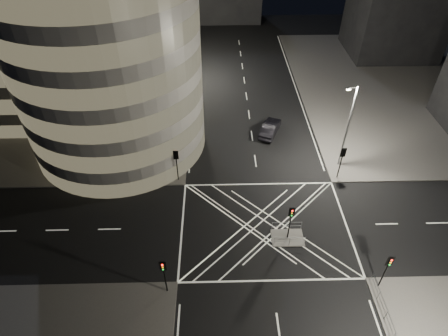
{
  "coord_description": "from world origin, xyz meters",
  "views": [
    {
      "loc": [
        -4.51,
        -23.74,
        28.0
      ],
      "look_at": [
        -3.81,
        5.31,
        3.0
      ],
      "focal_mm": 30.0,
      "sensor_mm": 36.0,
      "label": 1
    }
  ],
  "objects_px": {
    "traffic_signal_fl": "(176,160)",
    "sedan": "(270,128)",
    "street_lamp_left_near": "(172,112)",
    "traffic_signal_fr": "(342,158)",
    "street_lamp_right_far": "(348,125)",
    "traffic_signal_nr": "(388,266)",
    "central_island": "(287,238)",
    "street_lamp_left_far": "(182,47)",
    "traffic_signal_island": "(291,217)",
    "traffic_signal_nl": "(164,271)"
  },
  "relations": [
    {
      "from": "central_island",
      "to": "traffic_signal_island",
      "type": "xyz_separation_m",
      "value": [
        0.0,
        0.0,
        2.84
      ]
    },
    {
      "from": "traffic_signal_fl",
      "to": "sedan",
      "type": "xyz_separation_m",
      "value": [
        11.13,
        8.69,
        -2.1
      ]
    },
    {
      "from": "traffic_signal_fl",
      "to": "street_lamp_left_far",
      "type": "bearing_deg",
      "value": 91.57
    },
    {
      "from": "street_lamp_left_near",
      "to": "sedan",
      "type": "distance_m",
      "value": 13.15
    },
    {
      "from": "traffic_signal_fl",
      "to": "traffic_signal_fr",
      "type": "bearing_deg",
      "value": 0.0
    },
    {
      "from": "traffic_signal_nr",
      "to": "street_lamp_right_far",
      "type": "height_order",
      "value": "street_lamp_right_far"
    },
    {
      "from": "street_lamp_left_far",
      "to": "street_lamp_right_far",
      "type": "height_order",
      "value": "same"
    },
    {
      "from": "traffic_signal_nl",
      "to": "traffic_signal_nr",
      "type": "bearing_deg",
      "value": 0.0
    },
    {
      "from": "central_island",
      "to": "street_lamp_right_far",
      "type": "bearing_deg",
      "value": 54.7
    },
    {
      "from": "street_lamp_left_far",
      "to": "sedan",
      "type": "bearing_deg",
      "value": -50.97
    },
    {
      "from": "traffic_signal_fl",
      "to": "traffic_signal_island",
      "type": "xyz_separation_m",
      "value": [
        10.8,
        -8.3,
        0.0
      ]
    },
    {
      "from": "street_lamp_left_far",
      "to": "traffic_signal_island",
      "type": "bearing_deg",
      "value": -70.05
    },
    {
      "from": "traffic_signal_fl",
      "to": "traffic_signal_nr",
      "type": "bearing_deg",
      "value": -37.69
    },
    {
      "from": "traffic_signal_fr",
      "to": "street_lamp_right_far",
      "type": "distance_m",
      "value": 3.48
    },
    {
      "from": "traffic_signal_nl",
      "to": "sedan",
      "type": "relative_size",
      "value": 0.81
    },
    {
      "from": "traffic_signal_nl",
      "to": "street_lamp_left_far",
      "type": "relative_size",
      "value": 0.4
    },
    {
      "from": "central_island",
      "to": "street_lamp_left_far",
      "type": "height_order",
      "value": "street_lamp_left_far"
    },
    {
      "from": "traffic_signal_island",
      "to": "sedan",
      "type": "xyz_separation_m",
      "value": [
        0.33,
        16.99,
        -2.1
      ]
    },
    {
      "from": "traffic_signal_fl",
      "to": "traffic_signal_nr",
      "type": "height_order",
      "value": "same"
    },
    {
      "from": "central_island",
      "to": "traffic_signal_island",
      "type": "relative_size",
      "value": 0.75
    },
    {
      "from": "traffic_signal_fl",
      "to": "traffic_signal_fr",
      "type": "distance_m",
      "value": 17.6
    },
    {
      "from": "traffic_signal_fr",
      "to": "traffic_signal_nr",
      "type": "height_order",
      "value": "same"
    },
    {
      "from": "central_island",
      "to": "traffic_signal_nr",
      "type": "distance_m",
      "value": 9.08
    },
    {
      "from": "central_island",
      "to": "traffic_signal_fl",
      "type": "height_order",
      "value": "traffic_signal_fl"
    },
    {
      "from": "central_island",
      "to": "street_lamp_left_near",
      "type": "distance_m",
      "value": 18.52
    },
    {
      "from": "traffic_signal_fr",
      "to": "traffic_signal_nl",
      "type": "bearing_deg",
      "value": -142.31
    },
    {
      "from": "traffic_signal_fl",
      "to": "street_lamp_right_far",
      "type": "height_order",
      "value": "street_lamp_right_far"
    },
    {
      "from": "traffic_signal_nl",
      "to": "traffic_signal_fr",
      "type": "bearing_deg",
      "value": 37.69
    },
    {
      "from": "traffic_signal_fl",
      "to": "traffic_signal_nr",
      "type": "xyz_separation_m",
      "value": [
        17.6,
        -13.6,
        0.0
      ]
    },
    {
      "from": "traffic_signal_fr",
      "to": "traffic_signal_fl",
      "type": "bearing_deg",
      "value": 180.0
    },
    {
      "from": "traffic_signal_nr",
      "to": "traffic_signal_island",
      "type": "xyz_separation_m",
      "value": [
        -6.8,
        5.3,
        0.0
      ]
    },
    {
      "from": "central_island",
      "to": "sedan",
      "type": "bearing_deg",
      "value": 88.9
    },
    {
      "from": "street_lamp_left_near",
      "to": "sedan",
      "type": "bearing_deg",
      "value": 16.53
    },
    {
      "from": "traffic_signal_fr",
      "to": "street_lamp_left_near",
      "type": "distance_m",
      "value": 19.14
    },
    {
      "from": "traffic_signal_fr",
      "to": "central_island",
      "type": "bearing_deg",
      "value": -129.33
    },
    {
      "from": "traffic_signal_fl",
      "to": "street_lamp_left_near",
      "type": "height_order",
      "value": "street_lamp_left_near"
    },
    {
      "from": "traffic_signal_island",
      "to": "street_lamp_left_far",
      "type": "distance_m",
      "value": 33.61
    },
    {
      "from": "traffic_signal_fr",
      "to": "traffic_signal_island",
      "type": "relative_size",
      "value": 1.0
    },
    {
      "from": "traffic_signal_fr",
      "to": "traffic_signal_nr",
      "type": "bearing_deg",
      "value": -90.0
    },
    {
      "from": "traffic_signal_island",
      "to": "street_lamp_right_far",
      "type": "relative_size",
      "value": 0.4
    },
    {
      "from": "central_island",
      "to": "traffic_signal_fl",
      "type": "xyz_separation_m",
      "value": [
        -10.8,
        8.3,
        2.84
      ]
    },
    {
      "from": "central_island",
      "to": "traffic_signal_nr",
      "type": "xyz_separation_m",
      "value": [
        6.8,
        -5.3,
        2.84
      ]
    },
    {
      "from": "street_lamp_left_far",
      "to": "sedan",
      "type": "relative_size",
      "value": 2.01
    },
    {
      "from": "traffic_signal_nr",
      "to": "street_lamp_left_near",
      "type": "xyz_separation_m",
      "value": [
        -18.24,
        18.8,
        2.63
      ]
    },
    {
      "from": "sedan",
      "to": "traffic_signal_island",
      "type": "bearing_deg",
      "value": 111.7
    },
    {
      "from": "traffic_signal_fl",
      "to": "traffic_signal_nr",
      "type": "distance_m",
      "value": 22.24
    },
    {
      "from": "traffic_signal_fr",
      "to": "street_lamp_right_far",
      "type": "xyz_separation_m",
      "value": [
        0.64,
        2.2,
        2.63
      ]
    },
    {
      "from": "traffic_signal_island",
      "to": "street_lamp_left_near",
      "type": "xyz_separation_m",
      "value": [
        -11.44,
        13.5,
        2.63
      ]
    },
    {
      "from": "sedan",
      "to": "traffic_signal_fr",
      "type": "bearing_deg",
      "value": 149.49
    },
    {
      "from": "street_lamp_left_near",
      "to": "sedan",
      "type": "relative_size",
      "value": 2.01
    }
  ]
}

